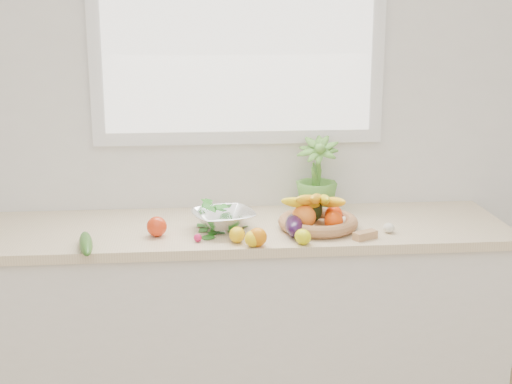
{
  "coord_description": "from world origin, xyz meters",
  "views": [
    {
      "loc": [
        -0.21,
        -0.94,
        1.79
      ],
      "look_at": [
        0.05,
        1.93,
        1.05
      ],
      "focal_mm": 50.0,
      "sensor_mm": 36.0,
      "label": 1
    }
  ],
  "objects": [
    {
      "name": "back_wall",
      "position": [
        0.0,
        2.25,
        1.35
      ],
      "size": [
        4.5,
        0.02,
        2.7
      ],
      "primitive_type": "cube",
      "color": "white",
      "rests_on": "ground"
    },
    {
      "name": "garlic_a",
      "position": [
        0.42,
        1.89,
        0.92
      ],
      "size": [
        0.06,
        0.06,
        0.04
      ],
      "primitive_type": "ellipsoid",
      "rotation": [
        0.0,
        0.0,
        -0.2
      ],
      "color": "white",
      "rests_on": "countertop"
    },
    {
      "name": "fruit_basket",
      "position": [
        0.3,
        1.87,
        0.95
      ],
      "size": [
        0.43,
        0.43,
        0.18
      ],
      "color": "tan",
      "rests_on": "countertop"
    },
    {
      "name": "ginger",
      "position": [
        0.47,
        1.72,
        0.92
      ],
      "size": [
        0.11,
        0.08,
        0.03
      ],
      "primitive_type": "cube",
      "rotation": [
        0.0,
        0.0,
        0.48
      ],
      "color": "tan",
      "rests_on": "countertop"
    },
    {
      "name": "eggplant",
      "position": [
        0.19,
        1.8,
        0.94
      ],
      "size": [
        0.09,
        0.2,
        0.08
      ],
      "primitive_type": "ellipsoid",
      "rotation": [
        0.0,
        0.0,
        -0.09
      ],
      "color": "#260D31",
      "rests_on": "countertop"
    },
    {
      "name": "potted_herb",
      "position": [
        0.34,
        2.14,
        1.07
      ],
      "size": [
        0.24,
        0.24,
        0.34
      ],
      "primitive_type": "imported",
      "rotation": [
        0.0,
        0.0,
        -0.3
      ],
      "color": "#559436",
      "rests_on": "countertop"
    },
    {
      "name": "lemon_b",
      "position": [
        0.02,
        1.67,
        0.93
      ],
      "size": [
        0.09,
        0.1,
        0.06
      ],
      "primitive_type": "ellipsoid",
      "rotation": [
        0.0,
        0.0,
        -0.38
      ],
      "color": "yellow",
      "rests_on": "countertop"
    },
    {
      "name": "lemon_a",
      "position": [
        -0.04,
        1.73,
        0.93
      ],
      "size": [
        0.08,
        0.09,
        0.06
      ],
      "primitive_type": "ellipsoid",
      "rotation": [
        0.0,
        0.0,
        -0.19
      ],
      "color": "#E9B10C",
      "rests_on": "countertop"
    },
    {
      "name": "counter_cabinet",
      "position": [
        0.0,
        1.95,
        0.43
      ],
      "size": [
        2.2,
        0.58,
        0.86
      ],
      "primitive_type": "cube",
      "color": "silver",
      "rests_on": "ground"
    },
    {
      "name": "orange_loose",
      "position": [
        0.03,
        1.67,
        0.94
      ],
      "size": [
        0.08,
        0.08,
        0.07
      ],
      "primitive_type": "sphere",
      "rotation": [
        0.0,
        0.0,
        -0.1
      ],
      "color": "orange",
      "rests_on": "countertop"
    },
    {
      "name": "window_frame",
      "position": [
        0.0,
        2.23,
        1.75
      ],
      "size": [
        1.3,
        0.03,
        1.1
      ],
      "primitive_type": "cube",
      "color": "white",
      "rests_on": "back_wall"
    },
    {
      "name": "cucumber",
      "position": [
        -0.62,
        1.69,
        0.92
      ],
      "size": [
        0.09,
        0.27,
        0.05
      ],
      "primitive_type": "ellipsoid",
      "rotation": [
        0.0,
        0.0,
        0.17
      ],
      "color": "#255117",
      "rests_on": "countertop"
    },
    {
      "name": "radish",
      "position": [
        -0.2,
        1.75,
        0.92
      ],
      "size": [
        0.04,
        0.04,
        0.03
      ],
      "primitive_type": "sphere",
      "rotation": [
        0.0,
        0.0,
        -0.32
      ],
      "color": "#DB1B56",
      "rests_on": "countertop"
    },
    {
      "name": "garlic_c",
      "position": [
        0.59,
        1.79,
        0.92
      ],
      "size": [
        0.06,
        0.06,
        0.04
      ],
      "primitive_type": "ellipsoid",
      "rotation": [
        0.0,
        0.0,
        0.41
      ],
      "color": "beige",
      "rests_on": "countertop"
    },
    {
      "name": "lemon_c",
      "position": [
        0.21,
        1.68,
        0.93
      ],
      "size": [
        0.08,
        0.09,
        0.06
      ],
      "primitive_type": "ellipsoid",
      "rotation": [
        0.0,
        0.0,
        0.32
      ],
      "color": "#D6D70B",
      "rests_on": "countertop"
    },
    {
      "name": "colander_with_spinach",
      "position": [
        -0.09,
        1.88,
        0.97
      ],
      "size": [
        0.31,
        0.31,
        0.13
      ],
      "color": "silver",
      "rests_on": "countertop"
    },
    {
      "name": "window_pane",
      "position": [
        0.0,
        2.21,
        1.75
      ],
      "size": [
        1.18,
        0.01,
        0.98
      ],
      "primitive_type": "cube",
      "color": "white",
      "rests_on": "window_frame"
    },
    {
      "name": "countertop",
      "position": [
        0.0,
        1.95,
        0.88
      ],
      "size": [
        2.24,
        0.62,
        0.04
      ],
      "primitive_type": "cube",
      "color": "beige",
      "rests_on": "counter_cabinet"
    },
    {
      "name": "garlic_b",
      "position": [
        0.24,
        1.96,
        0.92
      ],
      "size": [
        0.05,
        0.05,
        0.04
      ],
      "primitive_type": "ellipsoid",
      "rotation": [
        0.0,
        0.0,
        0.05
      ],
      "color": "white",
      "rests_on": "countertop"
    },
    {
      "name": "apple",
      "position": [
        -0.36,
        1.83,
        0.94
      ],
      "size": [
        0.08,
        0.08,
        0.08
      ],
      "primitive_type": "sphere",
      "rotation": [
        0.0,
        0.0,
        -0.03
      ],
      "color": "red",
      "rests_on": "countertop"
    }
  ]
}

